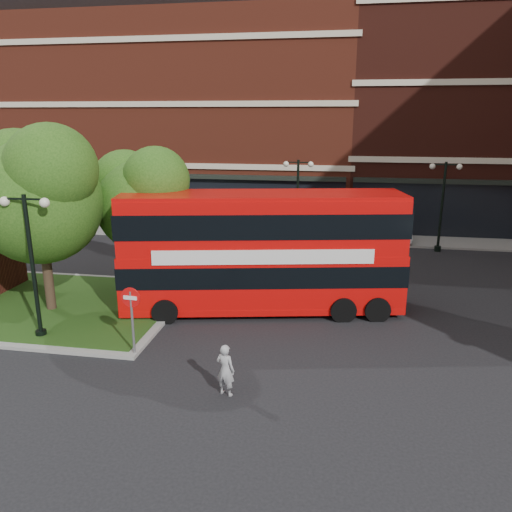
% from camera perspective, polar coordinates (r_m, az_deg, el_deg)
% --- Properties ---
extents(ground, '(120.00, 120.00, 0.00)m').
position_cam_1_polar(ground, '(16.56, -7.14, -10.97)').
color(ground, black).
rests_on(ground, ground).
extents(pavement_far, '(44.00, 3.00, 0.12)m').
position_cam_1_polar(pavement_far, '(31.80, 1.39, 2.40)').
color(pavement_far, slate).
rests_on(pavement_far, ground).
extents(terrace_far_left, '(26.00, 12.00, 14.00)m').
position_cam_1_polar(terrace_far_left, '(40.10, -8.68, 15.01)').
color(terrace_far_left, maroon).
rests_on(terrace_far_left, ground).
extents(terrace_far_right, '(18.00, 12.00, 16.00)m').
position_cam_1_polar(terrace_far_right, '(39.29, 24.70, 15.26)').
color(terrace_far_right, '#471911').
rests_on(terrace_far_right, ground).
extents(traffic_island, '(12.60, 7.60, 0.15)m').
position_cam_1_polar(traffic_island, '(22.42, -24.88, -4.90)').
color(traffic_island, gray).
rests_on(traffic_island, ground).
extents(tree_island_west, '(5.40, 4.71, 7.21)m').
position_cam_1_polar(tree_island_west, '(20.20, -23.79, 6.98)').
color(tree_island_west, '#2D2116').
rests_on(tree_island_west, ground).
extents(tree_island_east, '(4.46, 3.90, 6.29)m').
position_cam_1_polar(tree_island_east, '(21.04, -12.98, 6.69)').
color(tree_island_east, '#2D2116').
rests_on(tree_island_east, ground).
extents(lamp_island, '(1.72, 0.36, 5.00)m').
position_cam_1_polar(lamp_island, '(18.04, -24.25, -0.40)').
color(lamp_island, black).
rests_on(lamp_island, ground).
extents(lamp_far_left, '(1.72, 0.36, 5.00)m').
position_cam_1_polar(lamp_far_left, '(29.08, 4.77, 6.65)').
color(lamp_far_left, black).
rests_on(lamp_far_left, ground).
extents(lamp_far_right, '(1.72, 0.36, 5.00)m').
position_cam_1_polar(lamp_far_right, '(29.50, 20.52, 5.83)').
color(lamp_far_right, black).
rests_on(lamp_far_right, ground).
extents(bus, '(10.93, 4.47, 4.07)m').
position_cam_1_polar(bus, '(19.02, 0.70, 1.32)').
color(bus, red).
rests_on(bus, ground).
extents(woman, '(0.63, 0.51, 1.49)m').
position_cam_1_polar(woman, '(13.93, -3.51, -12.87)').
color(woman, '#9A9A9D').
rests_on(woman, ground).
extents(car_silver, '(3.94, 1.95, 1.29)m').
position_cam_1_polar(car_silver, '(31.81, -4.49, 3.44)').
color(car_silver, '#AFB0B6').
rests_on(car_silver, ground).
extents(car_white, '(4.73, 2.04, 1.51)m').
position_cam_1_polar(car_white, '(30.91, 13.26, 2.91)').
color(car_white, silver).
rests_on(car_white, ground).
extents(no_entry_sign, '(0.64, 0.10, 2.31)m').
position_cam_1_polar(no_entry_sign, '(16.06, -14.05, -5.77)').
color(no_entry_sign, slate).
rests_on(no_entry_sign, ground).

